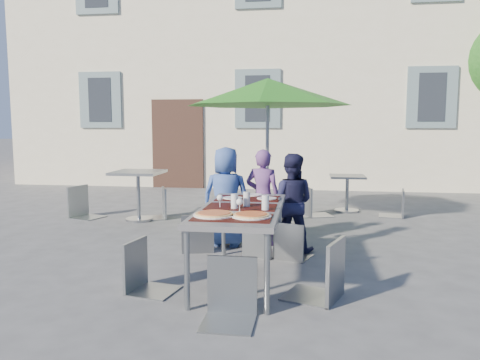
% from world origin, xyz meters
% --- Properties ---
extents(ground, '(90.00, 90.00, 0.00)m').
position_xyz_m(ground, '(0.00, 0.00, 0.00)').
color(ground, '#4C4C4E').
rests_on(ground, ground).
extents(building, '(13.60, 8.20, 11.10)m').
position_xyz_m(building, '(-0.00, 11.50, 4.85)').
color(building, beige).
rests_on(building, ground).
extents(dining_table, '(0.80, 1.85, 0.76)m').
position_xyz_m(dining_table, '(0.57, 0.74, 0.70)').
color(dining_table, '#404044').
rests_on(dining_table, ground).
extents(pizza_near_left, '(0.38, 0.38, 0.03)m').
position_xyz_m(pizza_near_left, '(0.39, 0.24, 0.77)').
color(pizza_near_left, white).
rests_on(pizza_near_left, dining_table).
extents(pizza_near_right, '(0.36, 0.36, 0.03)m').
position_xyz_m(pizza_near_right, '(0.73, 0.24, 0.77)').
color(pizza_near_right, white).
rests_on(pizza_near_right, dining_table).
extents(glassware, '(0.53, 0.38, 0.15)m').
position_xyz_m(glassware, '(0.62, 0.65, 0.83)').
color(glassware, silver).
rests_on(glassware, dining_table).
extents(place_settings, '(0.64, 0.48, 0.01)m').
position_xyz_m(place_settings, '(0.59, 1.35, 0.76)').
color(place_settings, white).
rests_on(place_settings, dining_table).
extents(child_0, '(0.65, 0.44, 1.30)m').
position_xyz_m(child_0, '(0.18, 2.04, 0.65)').
color(child_0, '#38559C').
rests_on(child_0, ground).
extents(child_1, '(0.51, 0.38, 1.26)m').
position_xyz_m(child_1, '(0.65, 2.18, 0.63)').
color(child_1, '#643C7A').
rests_on(child_1, ground).
extents(child_2, '(0.63, 0.40, 1.23)m').
position_xyz_m(child_2, '(1.02, 1.91, 0.61)').
color(child_2, '#1B1B3B').
rests_on(child_2, ground).
extents(chair_0, '(0.49, 0.49, 0.90)m').
position_xyz_m(chair_0, '(-0.12, 1.71, 0.53)').
color(chair_0, gray).
rests_on(chair_0, ground).
extents(chair_1, '(0.50, 0.50, 0.86)m').
position_xyz_m(chair_1, '(0.67, 1.62, 0.50)').
color(chair_1, gray).
rests_on(chair_1, ground).
extents(chair_2, '(0.48, 0.48, 0.84)m').
position_xyz_m(chair_2, '(1.05, 1.53, 0.49)').
color(chair_2, gray).
rests_on(chair_2, ground).
extents(chair_3, '(0.48, 0.48, 0.92)m').
position_xyz_m(chair_3, '(-0.30, 0.27, 0.54)').
color(chair_3, gray).
rests_on(chair_3, ground).
extents(chair_4, '(0.61, 0.60, 1.06)m').
position_xyz_m(chair_4, '(1.38, 0.30, 0.62)').
color(chair_4, gray).
rests_on(chair_4, ground).
extents(chair_5, '(0.42, 0.42, 0.95)m').
position_xyz_m(chair_5, '(0.62, -0.25, 0.55)').
color(chair_5, gray).
rests_on(chair_5, ground).
extents(patio_umbrella, '(2.56, 2.56, 2.29)m').
position_xyz_m(patio_umbrella, '(0.59, 3.42, 2.06)').
color(patio_umbrella, '#9A9CA1').
rests_on(patio_umbrella, ground).
extents(cafe_table_0, '(0.77, 0.77, 0.82)m').
position_xyz_m(cafe_table_0, '(-1.52, 3.41, 0.59)').
color(cafe_table_0, '#9A9CA1').
rests_on(cafe_table_0, ground).
extents(bg_chair_l_0, '(0.58, 0.58, 1.02)m').
position_xyz_m(bg_chair_l_0, '(-2.58, 3.55, 0.60)').
color(bg_chair_l_0, gray).
rests_on(bg_chair_l_0, ground).
extents(bg_chair_r_0, '(0.58, 0.58, 0.99)m').
position_xyz_m(bg_chair_r_0, '(-1.27, 3.66, 0.58)').
color(bg_chair_r_0, '#91999D').
rests_on(bg_chair_r_0, ground).
extents(cafe_table_1, '(0.62, 0.62, 0.66)m').
position_xyz_m(cafe_table_1, '(1.94, 4.75, 0.42)').
color(cafe_table_1, '#9A9CA1').
rests_on(cafe_table_1, ground).
extents(bg_chair_l_1, '(0.55, 0.55, 0.97)m').
position_xyz_m(bg_chair_l_1, '(1.33, 4.24, 0.57)').
color(bg_chair_l_1, gray).
rests_on(bg_chair_l_1, ground).
extents(bg_chair_r_1, '(0.46, 0.45, 0.89)m').
position_xyz_m(bg_chair_r_1, '(2.75, 4.38, 0.52)').
color(bg_chair_r_1, gray).
rests_on(bg_chair_r_1, ground).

